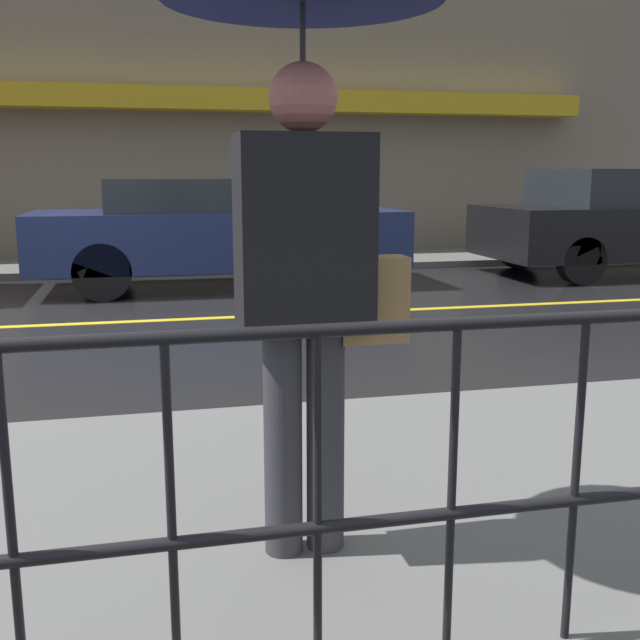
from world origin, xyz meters
The scene contains 7 objects.
ground_plane centered at (0.00, 0.00, 0.00)m, with size 80.00×80.00×0.00m, color black.
sidewalk_far centered at (0.00, 4.27, 0.05)m, with size 28.00×1.96×0.10m.
lane_marking centered at (0.00, 0.00, 0.00)m, with size 25.20×0.12×0.01m.
building_storefront centered at (0.00, 5.36, 2.29)m, with size 28.00×0.85×4.54m.
pedestrian centered at (1.43, -5.02, 1.66)m, with size 0.91×0.91×2.09m.
car_navy centered at (1.79, 2.11, 0.73)m, with size 4.61×1.72×1.38m.
car_black centered at (7.78, 2.11, 0.76)m, with size 4.40×1.92×1.50m.
Camera 1 is at (0.91, -7.49, 1.45)m, focal length 42.00 mm.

